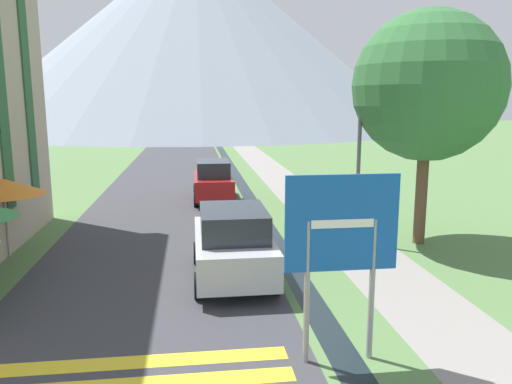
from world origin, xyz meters
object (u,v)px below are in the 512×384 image
Objects in this scene: parked_car_near at (233,243)px; parked_car_far at (213,181)px; cafe_umbrella_rear_orange at (4,187)px; tree_by_path at (428,87)px; streetlamp at (359,147)px; road_sign at (341,240)px.

parked_car_near and parked_car_far have the same top height.
cafe_umbrella_rear_orange reaches higher than parked_car_near.
tree_by_path is at bearing -0.70° from cafe_umbrella_rear_orange.
streetlamp is 0.72× the size of tree_by_path.
road_sign is 0.46× the size of tree_by_path.
road_sign is 14.26m from parked_car_far.
cafe_umbrella_rear_orange is at bearing -130.12° from parked_car_far.
cafe_umbrella_rear_orange is 0.44× the size of streetlamp.
parked_car_far is at bearing 96.23° from road_sign.
tree_by_path reaches higher than streetlamp.
streetlamp is 2.67m from tree_by_path.
parked_car_near is 0.56× the size of tree_by_path.
parked_car_near is at bearing -158.10° from tree_by_path.
tree_by_path reaches higher than road_sign.
tree_by_path is (1.98, -0.21, 1.78)m from streetlamp.
cafe_umbrella_rear_orange is at bearing 157.49° from parked_car_near.
parked_car_near is 0.77× the size of streetlamp.
tree_by_path reaches higher than parked_car_near.
streetlamp is at bearing -60.15° from parked_car_far.
road_sign is 8.53m from tree_by_path.
road_sign reaches higher than cafe_umbrella_rear_orange.
parked_car_far is at bearing 90.46° from parked_car_near.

